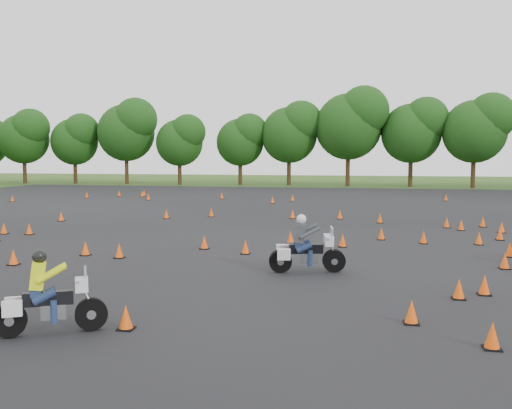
{
  "coord_description": "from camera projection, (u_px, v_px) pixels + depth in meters",
  "views": [
    {
      "loc": [
        4.48,
        -19.43,
        3.31
      ],
      "look_at": [
        0.0,
        4.0,
        1.2
      ],
      "focal_mm": 40.0,
      "sensor_mm": 36.0,
      "label": 1
    }
  ],
  "objects": [
    {
      "name": "ground",
      "position": [
        235.0,
        248.0,
        20.14
      ],
      "size": [
        140.0,
        140.0,
        0.0
      ],
      "primitive_type": "plane",
      "color": "#2D5119",
      "rests_on": "ground"
    },
    {
      "name": "asphalt_pad",
      "position": [
        264.0,
        227.0,
        26.01
      ],
      "size": [
        62.0,
        62.0,
        0.0
      ],
      "primitive_type": "plane",
      "color": "black",
      "rests_on": "ground"
    },
    {
      "name": "treeline",
      "position": [
        339.0,
        141.0,
        53.72
      ],
      "size": [
        86.77,
        32.18,
        10.67
      ],
      "color": "#193F12",
      "rests_on": "ground"
    },
    {
      "name": "traffic_cones",
      "position": [
        263.0,
        224.0,
        25.28
      ],
      "size": [
        36.64,
        33.04,
        0.45
      ],
      "color": "#FB510A",
      "rests_on": "asphalt_pad"
    },
    {
      "name": "rider_grey",
      "position": [
        307.0,
        243.0,
        15.93
      ],
      "size": [
        2.24,
        1.11,
        1.66
      ],
      "primitive_type": null,
      "rotation": [
        0.0,
        0.0,
        0.22
      ],
      "color": "#3B3E42",
      "rests_on": "ground"
    },
    {
      "name": "rider_yellow",
      "position": [
        50.0,
        292.0,
        10.44
      ],
      "size": [
        2.08,
        1.5,
        1.56
      ],
      "primitive_type": null,
      "rotation": [
        0.0,
        0.0,
        0.49
      ],
      "color": "#DDEB14",
      "rests_on": "ground"
    }
  ]
}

